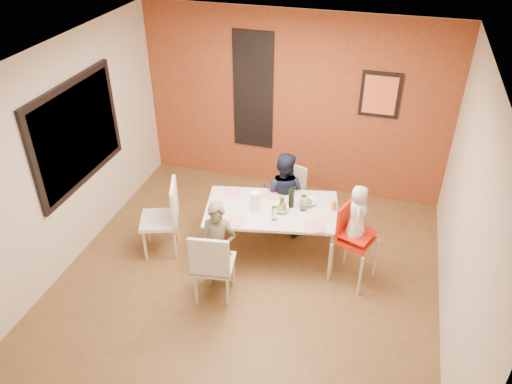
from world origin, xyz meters
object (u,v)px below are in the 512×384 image
(high_chair, at_px, (352,236))
(child_far, at_px, (283,193))
(chair_near, at_px, (212,263))
(chair_far, at_px, (289,192))
(paper_towel_roll, at_px, (255,202))
(dining_table, at_px, (272,212))
(chair_left, at_px, (166,214))
(child_near, at_px, (218,247))
(toddler, at_px, (357,214))
(wine_bottle, at_px, (291,198))

(high_chair, height_order, child_far, child_far)
(chair_near, relative_size, chair_far, 1.11)
(chair_near, height_order, child_far, child_far)
(high_chair, bearing_deg, paper_towel_roll, 105.84)
(chair_near, height_order, chair_far, chair_near)
(dining_table, distance_m, chair_near, 1.11)
(chair_left, bearing_deg, dining_table, 84.80)
(chair_far, distance_m, child_far, 0.26)
(chair_near, relative_size, child_near, 0.83)
(chair_near, height_order, chair_left, chair_left)
(toddler, bearing_deg, wine_bottle, 61.39)
(dining_table, xyz_separation_m, chair_far, (0.06, 0.73, -0.14))
(high_chair, distance_m, paper_towel_roll, 1.23)
(chair_near, bearing_deg, high_chair, -159.03)
(high_chair, bearing_deg, toddler, -103.41)
(chair_near, distance_m, wine_bottle, 1.32)
(chair_far, distance_m, paper_towel_roll, 0.93)
(wine_bottle, height_order, paper_towel_roll, wine_bottle)
(dining_table, bearing_deg, chair_left, -165.35)
(toddler, bearing_deg, high_chair, 48.53)
(high_chair, distance_m, toddler, 0.34)
(chair_left, relative_size, high_chair, 0.97)
(high_chair, xyz_separation_m, toddler, (0.03, -0.02, 0.34))
(dining_table, bearing_deg, child_near, -118.97)
(chair_left, distance_m, wine_bottle, 1.60)
(chair_left, xyz_separation_m, paper_towel_roll, (1.11, 0.24, 0.25))
(high_chair, bearing_deg, child_near, 132.14)
(toddler, bearing_deg, chair_near, 111.20)
(chair_near, distance_m, toddler, 1.73)
(chair_near, relative_size, chair_left, 0.96)
(wine_bottle, bearing_deg, chair_far, 104.55)
(dining_table, xyz_separation_m, chair_near, (-0.42, -1.02, -0.08))
(child_far, bearing_deg, chair_near, 78.73)
(dining_table, distance_m, child_near, 0.89)
(toddler, bearing_deg, child_near, 103.18)
(chair_left, xyz_separation_m, high_chair, (2.32, 0.13, 0.06))
(dining_table, height_order, wine_bottle, wine_bottle)
(chair_left, xyz_separation_m, wine_bottle, (1.51, 0.44, 0.25))
(child_near, bearing_deg, high_chair, 13.05)
(child_far, xyz_separation_m, paper_towel_roll, (-0.21, -0.60, 0.22))
(child_near, relative_size, toddler, 1.64)
(chair_near, bearing_deg, child_near, -95.61)
(chair_far, xyz_separation_m, chair_left, (-1.35, -1.07, 0.08))
(high_chair, bearing_deg, wine_bottle, 89.89)
(wine_bottle, xyz_separation_m, paper_towel_roll, (-0.41, -0.20, -0.00))
(child_far, bearing_deg, high_chair, 150.01)
(high_chair, distance_m, wine_bottle, 0.88)
(chair_far, distance_m, child_near, 1.59)
(child_near, xyz_separation_m, paper_towel_roll, (0.24, 0.68, 0.23))
(chair_far, xyz_separation_m, toddler, (1.00, -0.95, 0.48))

